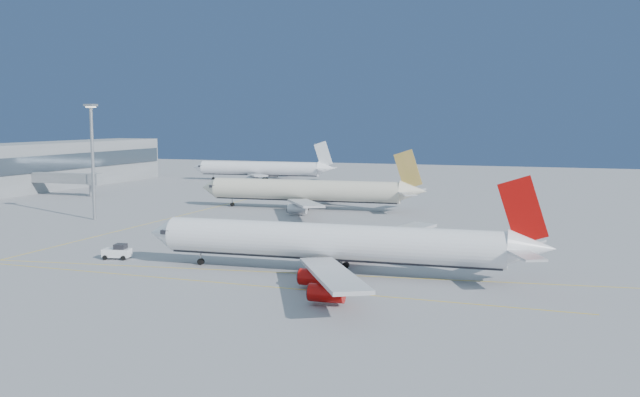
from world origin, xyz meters
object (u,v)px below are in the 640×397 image
(airliner_etihad, at_px, (310,191))
(airliner_third, at_px, (263,169))
(pushback_tug, at_px, (118,252))
(light_mast, at_px, (92,152))
(airliner_virgin, at_px, (338,243))

(airliner_etihad, bearing_deg, airliner_third, 118.53)
(airliner_third, bearing_deg, airliner_etihad, -62.47)
(pushback_tug, height_order, light_mast, light_mast)
(airliner_virgin, xyz_separation_m, pushback_tug, (-37.24, -1.37, -3.42))
(airliner_virgin, distance_m, airliner_etihad, 75.23)
(airliner_virgin, xyz_separation_m, light_mast, (-69.31, 35.36, 10.73))
(airliner_virgin, distance_m, pushback_tug, 37.42)
(airliner_third, distance_m, light_mast, 106.12)
(airliner_etihad, relative_size, airliner_third, 1.07)
(airliner_virgin, relative_size, airliner_third, 1.11)
(airliner_third, bearing_deg, light_mast, -91.55)
(pushback_tug, bearing_deg, airliner_etihad, 71.63)
(airliner_third, xyz_separation_m, light_mast, (5.50, -105.42, 10.82))
(airliner_etihad, distance_m, airliner_third, 84.66)
(airliner_etihad, height_order, pushback_tug, airliner_etihad)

